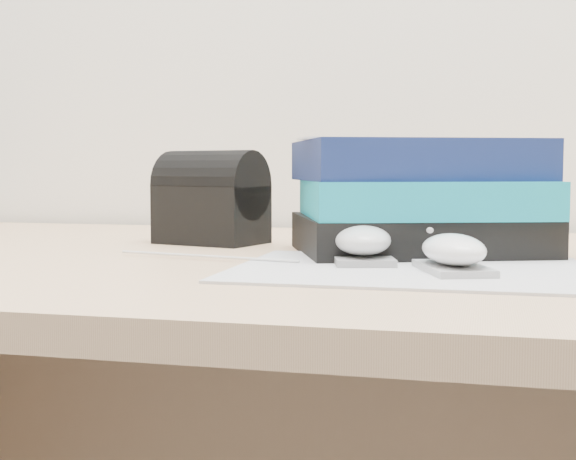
% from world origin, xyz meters
% --- Properties ---
extents(desk, '(1.60, 0.80, 0.73)m').
position_xyz_m(desk, '(0.00, 1.64, 0.50)').
color(desk, tan).
rests_on(desk, ground).
extents(mousepad, '(0.33, 0.26, 0.00)m').
position_xyz_m(mousepad, '(0.04, 1.47, 0.73)').
color(mousepad, '#9C9DA4').
rests_on(mousepad, desk).
extents(mouse_rear, '(0.09, 0.12, 0.05)m').
position_xyz_m(mouse_rear, '(-0.01, 1.51, 0.75)').
color(mouse_rear, gray).
rests_on(mouse_rear, mousepad).
extents(mouse_front, '(0.08, 0.11, 0.04)m').
position_xyz_m(mouse_front, '(0.08, 1.45, 0.75)').
color(mouse_front, '#A3A2A5').
rests_on(mouse_front, mousepad).
extents(usb_cable, '(0.22, 0.05, 0.00)m').
position_xyz_m(usb_cable, '(-0.18, 1.51, 0.73)').
color(usb_cable, silver).
rests_on(usb_cable, mousepad).
extents(book_stack, '(0.33, 0.29, 0.13)m').
position_xyz_m(book_stack, '(0.04, 1.63, 0.79)').
color(book_stack, black).
rests_on(book_stack, desk).
extents(pouch, '(0.15, 0.12, 0.12)m').
position_xyz_m(pouch, '(-0.24, 1.69, 0.79)').
color(pouch, black).
rests_on(pouch, desk).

